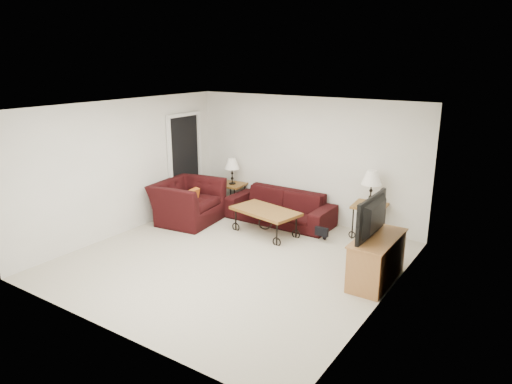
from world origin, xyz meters
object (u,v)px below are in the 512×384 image
sofa (280,207)px  lamp_right (371,188)px  television (378,217)px  backpack (325,227)px  tv_stand (377,260)px  lamp_left (232,171)px  armchair (188,202)px  coffee_table (265,222)px  side_table_right (369,221)px  side_table_left (232,196)px

sofa → lamp_right: size_ratio=3.43×
sofa → lamp_right: (1.80, 0.18, 0.64)m
sofa → television: 2.99m
sofa → backpack: bearing=-17.7°
television → tv_stand: bearing=90.0°
lamp_left → television: television is taller
sofa → armchair: armchair is taller
lamp_left → armchair: size_ratio=0.44×
armchair → sofa: bearing=-65.0°
lamp_right → coffee_table: lamp_right is taller
backpack → sofa: bearing=158.1°
tv_stand → television: size_ratio=1.12×
sofa → side_table_right: 1.81m
tv_stand → armchair: bearing=173.4°
side_table_left → side_table_right: 3.12m
side_table_right → tv_stand: bearing=-66.2°
television → lamp_left: bearing=-113.3°
side_table_right → sofa: bearing=-174.3°
side_table_left → lamp_left: (0.00, 0.00, 0.57)m
tv_stand → side_table_left: bearing=156.8°
sofa → coffee_table: bearing=-81.0°
sofa → television: size_ratio=2.08×
side_table_left → backpack: size_ratio=1.15×
side_table_left → tv_stand: bearing=-23.2°
coffee_table → tv_stand: 2.53m
sofa → coffee_table: sofa is taller
tv_stand → lamp_left: bearing=156.8°
tv_stand → backpack: size_ratio=2.38×
side_table_right → coffee_table: 1.92m
lamp_right → armchair: bearing=-160.9°
lamp_right → backpack: size_ratio=1.30×
sofa → side_table_left: bearing=172.2°
lamp_right → tv_stand: bearing=-66.2°
coffee_table → lamp_left: bearing=147.8°
lamp_left → side_table_left: bearing=0.0°
coffee_table → armchair: (-1.69, -0.27, 0.18)m
tv_stand → television: bearing=180.0°
lamp_left → coffee_table: 1.80m
side_table_right → tv_stand: (0.73, -1.65, 0.03)m
lamp_right → coffee_table: bearing=-151.9°
lamp_right → backpack: lamp_right is taller
side_table_right → lamp_left: size_ratio=1.13×
coffee_table → tv_stand: size_ratio=1.09×
television → side_table_right: bearing=-156.8°
lamp_left → tv_stand: 4.21m
sofa → lamp_right: bearing=5.7°
backpack → lamp_right: bearing=38.0°
side_table_right → lamp_right: size_ratio=1.00×
lamp_right → armchair: 3.62m
lamp_right → sofa: bearing=-174.3°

